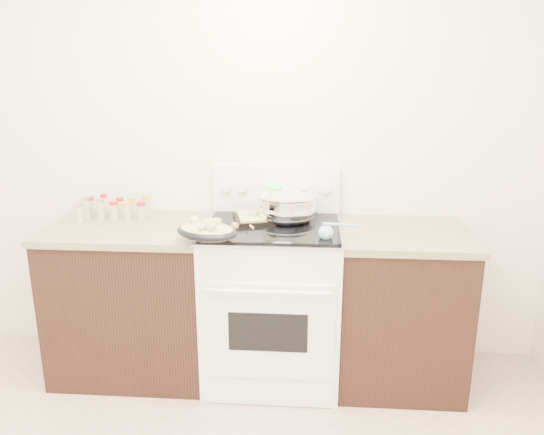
{
  "coord_description": "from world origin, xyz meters",
  "views": [
    {
      "loc": [
        0.56,
        -1.42,
        1.81
      ],
      "look_at": [
        0.35,
        1.37,
        1.0
      ],
      "focal_mm": 35.0,
      "sensor_mm": 36.0,
      "label": 1
    }
  ],
  "objects": [
    {
      "name": "blue_ladle",
      "position": [
        0.65,
        1.21,
        0.98
      ],
      "size": [
        0.23,
        0.19,
        0.1
      ],
      "color": "#8EC5D4",
      "rests_on": "kitchen_range"
    },
    {
      "name": "counter_left",
      "position": [
        -0.48,
        1.43,
        0.46
      ],
      "size": [
        0.93,
        0.67,
        0.92
      ],
      "color": "black",
      "rests_on": "ground"
    },
    {
      "name": "mixing_bowl",
      "position": [
        0.43,
        1.51,
        1.02
      ],
      "size": [
        0.39,
        0.39,
        0.2
      ],
      "color": "silver",
      "rests_on": "kitchen_range"
    },
    {
      "name": "roasting_pan",
      "position": [
        0.03,
        1.14,
        0.99
      ],
      "size": [
        0.41,
        0.36,
        0.11
      ],
      "color": "black",
      "rests_on": "kitchen_range"
    },
    {
      "name": "room_shell",
      "position": [
        0.0,
        0.0,
        1.7
      ],
      "size": [
        4.1,
        3.6,
        2.75
      ],
      "color": "white",
      "rests_on": "ground"
    },
    {
      "name": "baking_sheet",
      "position": [
        0.31,
        1.52,
        0.96
      ],
      "size": [
        0.43,
        0.35,
        0.06
      ],
      "color": "black",
      "rests_on": "kitchen_range"
    },
    {
      "name": "spice_jars",
      "position": [
        -0.63,
        1.57,
        0.98
      ],
      "size": [
        0.4,
        0.24,
        0.13
      ],
      "color": "#BFB28C",
      "rests_on": "counter_left"
    },
    {
      "name": "kitchen_range",
      "position": [
        0.35,
        1.42,
        0.49
      ],
      "size": [
        0.78,
        0.73,
        1.22
      ],
      "color": "white",
      "rests_on": "ground"
    },
    {
      "name": "wooden_spoon",
      "position": [
        0.17,
        1.37,
        0.95
      ],
      "size": [
        0.13,
        0.24,
        0.04
      ],
      "color": "tan",
      "rests_on": "kitchen_range"
    },
    {
      "name": "counter_right",
      "position": [
        1.08,
        1.43,
        0.46
      ],
      "size": [
        0.73,
        0.67,
        0.92
      ],
      "color": "black",
      "rests_on": "ground"
    }
  ]
}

